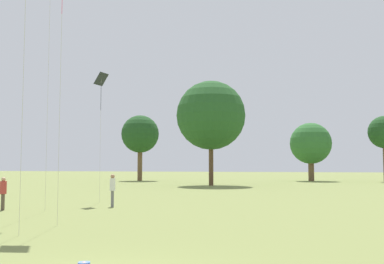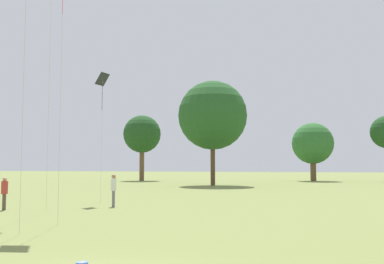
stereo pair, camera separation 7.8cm
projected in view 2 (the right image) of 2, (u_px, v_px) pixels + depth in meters
person_standing_0 at (4, 190)px, 22.23m from camera, size 0.43×0.43×1.63m
person_standing_1 at (114, 187)px, 24.14m from camera, size 0.38×0.38×1.74m
kite_2 at (102, 83)px, 27.34m from camera, size 0.64×0.93×7.83m
distant_tree_0 at (313, 144)px, 64.32m from camera, size 5.90×5.90×8.35m
distant_tree_2 at (142, 134)px, 66.26m from camera, size 5.54×5.54×9.63m
distant_tree_3 at (213, 115)px, 50.30m from camera, size 7.74×7.74×11.71m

